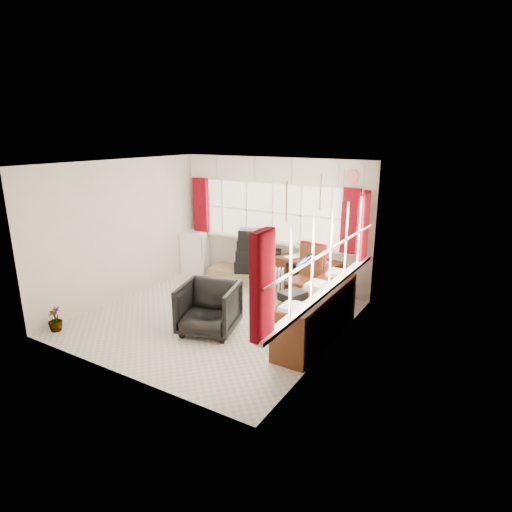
# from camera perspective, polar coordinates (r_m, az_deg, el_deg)

# --- Properties ---
(ground) EXTENTS (4.00, 4.00, 0.00)m
(ground) POSITION_cam_1_polar(r_m,az_deg,el_deg) (7.17, -5.57, -8.16)
(ground) COLOR beige
(ground) RESTS_ON ground
(room_walls) EXTENTS (4.00, 4.00, 4.00)m
(room_walls) POSITION_cam_1_polar(r_m,az_deg,el_deg) (6.70, -5.92, 3.63)
(room_walls) COLOR beige
(room_walls) RESTS_ON ground
(window_back) EXTENTS (3.70, 0.12, 3.60)m
(window_back) POSITION_cam_1_polar(r_m,az_deg,el_deg) (8.41, 2.12, 2.41)
(window_back) COLOR beige
(window_back) RESTS_ON room_walls
(window_right) EXTENTS (0.12, 3.70, 3.60)m
(window_right) POSITION_cam_1_polar(r_m,az_deg,el_deg) (5.93, 9.50, -3.75)
(window_right) COLOR beige
(window_right) RESTS_ON room_walls
(curtains) EXTENTS (3.83, 3.83, 1.15)m
(curtains) POSITION_cam_1_polar(r_m,az_deg,el_deg) (7.00, 4.76, 3.83)
(curtains) COLOR maroon
(curtains) RESTS_ON room_walls
(overhead_cabinets) EXTENTS (3.98, 3.98, 0.48)m
(overhead_cabinets) POSITION_cam_1_polar(r_m,az_deg,el_deg) (6.90, 5.54, 10.32)
(overhead_cabinets) COLOR white
(overhead_cabinets) RESTS_ON room_walls
(desk) EXTENTS (1.28, 0.80, 0.72)m
(desk) POSITION_cam_1_polar(r_m,az_deg,el_deg) (8.03, 6.95, -2.57)
(desk) COLOR #4D2412
(desk) RESTS_ON ground
(desk_lamp) EXTENTS (0.16, 0.14, 0.38)m
(desk_lamp) POSITION_cam_1_polar(r_m,az_deg,el_deg) (7.92, 7.45, 1.47)
(desk_lamp) COLOR #FBB20A
(desk_lamp) RESTS_ON desk
(task_chair) EXTENTS (0.57, 0.60, 1.20)m
(task_chair) POSITION_cam_1_polar(r_m,az_deg,el_deg) (7.18, 7.03, -2.73)
(task_chair) COLOR black
(task_chair) RESTS_ON ground
(office_chair) EXTENTS (1.03, 1.05, 0.77)m
(office_chair) POSITION_cam_1_polar(r_m,az_deg,el_deg) (6.55, -6.31, -6.93)
(office_chair) COLOR black
(office_chair) RESTS_ON ground
(radiator) EXTENTS (0.45, 0.28, 0.63)m
(radiator) POSITION_cam_1_polar(r_m,az_deg,el_deg) (7.71, 2.15, -4.23)
(radiator) COLOR white
(radiator) RESTS_ON ground
(credenza) EXTENTS (0.50, 2.00, 0.85)m
(credenza) POSITION_cam_1_polar(r_m,az_deg,el_deg) (6.38, 8.14, -7.61)
(credenza) COLOR #4D2412
(credenza) RESTS_ON ground
(file_tray) EXTENTS (0.36, 0.40, 0.11)m
(file_tray) POSITION_cam_1_polar(r_m,az_deg,el_deg) (5.86, 4.92, -5.29)
(file_tray) COLOR black
(file_tray) RESTS_ON credenza
(tv_bench) EXTENTS (1.40, 0.50, 0.25)m
(tv_bench) POSITION_cam_1_polar(r_m,az_deg,el_deg) (8.73, -1.81, -2.68)
(tv_bench) COLOR tan
(tv_bench) RESTS_ON ground
(crt_tv) EXTENTS (0.69, 0.67, 0.49)m
(crt_tv) POSITION_cam_1_polar(r_m,az_deg,el_deg) (8.45, 1.55, -0.70)
(crt_tv) COLOR black
(crt_tv) RESTS_ON tv_bench
(hifi_stack) EXTENTS (0.75, 0.63, 0.87)m
(hifi_stack) POSITION_cam_1_polar(r_m,az_deg,el_deg) (8.49, -0.65, 0.45)
(hifi_stack) COLOR black
(hifi_stack) RESTS_ON tv_bench
(mini_fridge) EXTENTS (0.66, 0.66, 0.90)m
(mini_fridge) POSITION_cam_1_polar(r_m,az_deg,el_deg) (9.40, -7.98, 0.62)
(mini_fridge) COLOR white
(mini_fridge) RESTS_ON ground
(spray_bottle_a) EXTENTS (0.16, 0.16, 0.30)m
(spray_bottle_a) POSITION_cam_1_polar(r_m,az_deg,el_deg) (8.23, -0.70, -3.67)
(spray_bottle_a) COLOR white
(spray_bottle_a) RESTS_ON ground
(spray_bottle_b) EXTENTS (0.11, 0.11, 0.18)m
(spray_bottle_b) POSITION_cam_1_polar(r_m,az_deg,el_deg) (7.87, 0.32, -5.11)
(spray_bottle_b) COLOR #99E4D1
(spray_bottle_b) RESTS_ON ground
(flower_vase) EXTENTS (0.26, 0.26, 0.38)m
(flower_vase) POSITION_cam_1_polar(r_m,az_deg,el_deg) (7.30, -25.22, -7.62)
(flower_vase) COLOR black
(flower_vase) RESTS_ON ground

